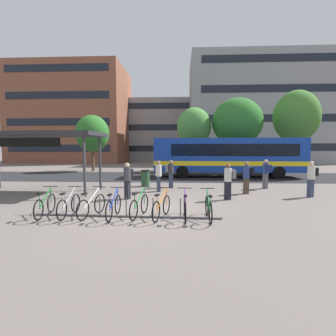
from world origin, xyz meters
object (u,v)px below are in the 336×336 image
(parked_bicycle_purple_6, at_px, (185,208))
(commuter_grey_pack_3, at_px, (170,172))
(parked_bicycle_blue_3, at_px, (114,207))
(parked_bicycle_green_0, at_px, (45,205))
(parked_bicycle_orange_5, at_px, (162,207))
(parked_bicycle_silver_1, at_px, (69,206))
(transit_shelter, at_px, (36,136))
(commuter_navy_pack_1, at_px, (266,172))
(parked_bicycle_white_2, at_px, (92,206))
(street_tree_0, at_px, (237,122))
(city_bus, at_px, (227,156))
(parked_bicycle_green_7, at_px, (209,208))
(commuter_black_pack_6, at_px, (247,175))
(parked_bicycle_green_4, at_px, (139,206))
(commuter_grey_pack_4, at_px, (229,179))
(commuter_black_pack_2, at_px, (311,177))
(commuter_olive_pack_0, at_px, (159,174))
(commuter_black_pack_5, at_px, (128,178))
(street_tree_2, at_px, (296,117))
(street_tree_3, at_px, (194,127))
(trash_bin, at_px, (145,178))
(street_tree_1, at_px, (92,134))

(parked_bicycle_purple_6, bearing_deg, commuter_grey_pack_3, 6.07)
(parked_bicycle_blue_3, bearing_deg, parked_bicycle_green_0, 89.70)
(commuter_grey_pack_3, bearing_deg, parked_bicycle_orange_5, -94.01)
(parked_bicycle_silver_1, bearing_deg, transit_shelter, 41.66)
(parked_bicycle_purple_6, xyz_separation_m, commuter_navy_pack_1, (4.90, 6.50, 0.62))
(parked_bicycle_white_2, distance_m, street_tree_0, 20.38)
(commuter_grey_pack_3, bearing_deg, city_bus, 48.23)
(parked_bicycle_green_7, bearing_deg, commuter_black_pack_6, -28.19)
(parked_bicycle_green_4, height_order, commuter_grey_pack_4, commuter_grey_pack_4)
(commuter_black_pack_2, bearing_deg, parked_bicycle_green_4, -0.82)
(commuter_olive_pack_0, xyz_separation_m, commuter_black_pack_5, (-1.27, -2.09, -0.00))
(parked_bicycle_green_0, height_order, parked_bicycle_silver_1, same)
(parked_bicycle_green_7, bearing_deg, commuter_black_pack_2, -53.54)
(parked_bicycle_orange_5, distance_m, street_tree_2, 21.56)
(street_tree_0, relative_size, street_tree_3, 1.13)
(street_tree_3, bearing_deg, transit_shelter, -124.45)
(transit_shelter, relative_size, commuter_black_pack_6, 4.20)
(parked_bicycle_purple_6, distance_m, street_tree_3, 18.79)
(commuter_olive_pack_0, height_order, trash_bin, commuter_olive_pack_0)
(parked_bicycle_green_0, distance_m, parked_bicycle_white_2, 1.65)
(street_tree_1, distance_m, street_tree_2, 20.77)
(parked_bicycle_blue_3, distance_m, commuter_black_pack_2, 9.58)
(city_bus, bearing_deg, trash_bin, 42.44)
(commuter_navy_pack_1, bearing_deg, parked_bicycle_purple_6, 125.37)
(parked_bicycle_purple_6, xyz_separation_m, street_tree_3, (1.31, 18.25, 4.28))
(city_bus, height_order, commuter_black_pack_6, city_bus)
(parked_bicycle_silver_1, height_order, parked_bicycle_green_4, same)
(parked_bicycle_purple_6, height_order, street_tree_0, street_tree_0)
(street_tree_2, bearing_deg, parked_bicycle_white_2, -130.81)
(parked_bicycle_green_0, xyz_separation_m, commuter_black_pack_2, (11.13, 3.93, 0.63))
(parked_bicycle_green_4, relative_size, commuter_black_pack_5, 0.99)
(parked_bicycle_blue_3, xyz_separation_m, parked_bicycle_orange_5, (1.64, 0.02, 0.00))
(city_bus, xyz_separation_m, transit_shelter, (-11.65, -7.59, 1.26))
(parked_bicycle_silver_1, relative_size, commuter_olive_pack_0, 1.01)
(trash_bin, relative_size, street_tree_1, 0.18)
(parked_bicycle_white_2, xyz_separation_m, commuter_black_pack_2, (9.49, 3.89, 0.63))
(parked_bicycle_white_2, height_order, street_tree_1, street_tree_1)
(parked_bicycle_purple_6, relative_size, parked_bicycle_green_7, 1.00)
(parked_bicycle_green_7, distance_m, commuter_grey_pack_4, 3.55)
(transit_shelter, height_order, trash_bin, transit_shelter)
(street_tree_3, bearing_deg, street_tree_2, -6.52)
(commuter_navy_pack_1, bearing_deg, parked_bicycle_green_0, 105.49)
(commuter_olive_pack_0, bearing_deg, city_bus, 137.73)
(parked_bicycle_green_7, relative_size, street_tree_3, 0.26)
(commuter_black_pack_2, distance_m, trash_bin, 9.11)
(parked_bicycle_white_2, relative_size, commuter_black_pack_6, 1.00)
(city_bus, height_order, parked_bicycle_green_4, city_bus)
(parked_bicycle_silver_1, relative_size, parked_bicycle_green_4, 1.02)
(street_tree_2, bearing_deg, commuter_black_pack_5, -135.20)
(commuter_grey_pack_4, distance_m, commuter_black_pack_6, 2.02)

